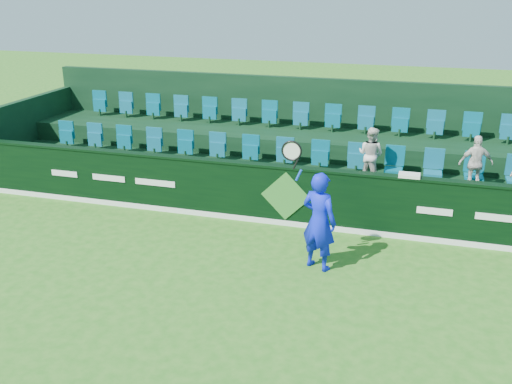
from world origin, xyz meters
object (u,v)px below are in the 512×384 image
(spectator_left, at_px, (371,154))
(tennis_player, at_px, (319,221))
(spectator_middle, at_px, (476,163))
(towel, at_px, (409,175))

(spectator_left, bearing_deg, tennis_player, 100.67)
(spectator_middle, bearing_deg, tennis_player, 33.77)
(tennis_player, xyz_separation_m, spectator_middle, (2.85, 2.94, 0.45))
(spectator_middle, bearing_deg, towel, 27.74)
(tennis_player, distance_m, spectator_middle, 4.12)
(towel, bearing_deg, spectator_middle, 39.88)
(tennis_player, relative_size, spectator_middle, 2.06)
(spectator_left, xyz_separation_m, spectator_middle, (2.23, 0.00, -0.01))
(spectator_left, distance_m, towel, 1.43)
(spectator_middle, distance_m, towel, 1.75)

